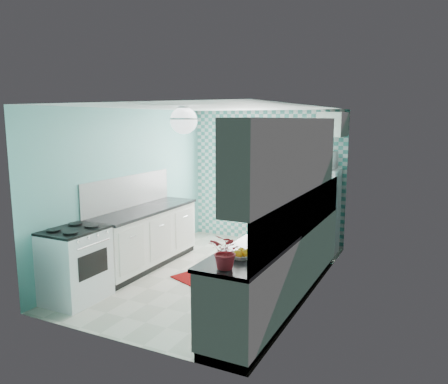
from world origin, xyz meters
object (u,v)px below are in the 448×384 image
at_px(potted_plant, 227,251).
at_px(stove, 75,264).
at_px(sink, 304,216).
at_px(fruit_bowl, 241,256).
at_px(fridge, 318,211).
at_px(ceiling_light, 184,120).
at_px(microwave, 320,160).

bearing_deg(potted_plant, stove, 169.11).
bearing_deg(stove, sink, 43.13).
relative_size(sink, fruit_bowl, 2.20).
bearing_deg(stove, fridge, 57.31).
bearing_deg(ceiling_light, sink, 48.54).
bearing_deg(sink, fruit_bowl, -87.49).
bearing_deg(potted_plant, microwave, 91.33).
bearing_deg(sink, fridge, 96.90).
bearing_deg(fridge, potted_plant, -87.83).
relative_size(fruit_bowl, potted_plant, 0.70).
height_order(fruit_bowl, potted_plant, potted_plant).
distance_m(stove, fruit_bowl, 2.45).
bearing_deg(microwave, sink, 95.27).
distance_m(fridge, stove, 4.12).
height_order(fridge, sink, fridge).
bearing_deg(fridge, ceiling_light, -112.05).
bearing_deg(fruit_bowl, stove, 177.07).
distance_m(sink, potted_plant, 2.61).
bearing_deg(potted_plant, sink, 89.90).
bearing_deg(fruit_bowl, fridge, 91.47).
height_order(stove, potted_plant, potted_plant).
distance_m(stove, microwave, 4.27).
relative_size(fridge, microwave, 2.76).
relative_size(stove, sink, 1.76).
xyz_separation_m(ceiling_light, sink, (1.20, 1.36, -1.39)).
bearing_deg(stove, potted_plant, -9.43).
relative_size(ceiling_light, fridge, 0.23).
xyz_separation_m(stove, microwave, (2.31, 3.40, 1.15)).
xyz_separation_m(stove, fruit_bowl, (2.40, -0.12, 0.48)).
distance_m(ceiling_light, microwave, 2.93).
height_order(stove, sink, sink).
distance_m(fridge, sink, 1.28).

